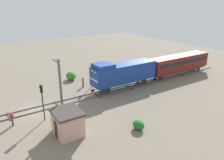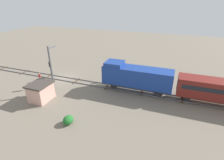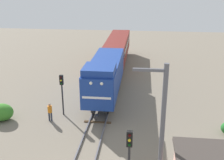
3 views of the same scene
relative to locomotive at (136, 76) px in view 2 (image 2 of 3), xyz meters
The scene contains 11 objects.
ground_plane 14.59m from the locomotive, 90.00° to the right, with size 111.79×111.79×0.00m, color #756B5B.
railway_track 14.58m from the locomotive, 90.00° to the right, with size 2.40×74.52×0.16m.
locomotive is the anchor object (origin of this frame).
traffic_signal_near 14.33m from the locomotive, 77.09° to the right, with size 0.32×0.34×4.52m.
traffic_signal_mid 5.14m from the locomotive, 131.38° to the right, with size 0.32×0.34×3.89m.
worker_near_track 17.66m from the locomotive, 82.15° to the right, with size 0.38×0.38×1.70m.
worker_by_signal 6.92m from the locomotive, 128.91° to the right, with size 0.38×0.38×1.70m.
catenary_mast 13.29m from the locomotive, 68.08° to the right, with size 1.94×0.28×7.73m.
relay_hut 14.81m from the locomotive, 59.43° to the right, with size 3.50×2.90×2.74m.
bush_near 12.59m from the locomotive, 27.68° to the right, with size 1.46×1.19×1.06m, color #206726.
bush_mid 10.36m from the locomotive, 147.20° to the right, with size 2.10×1.72×1.53m, color #367926.
Camera 2 is at (25.32, 19.61, 14.03)m, focal length 28.00 mm.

